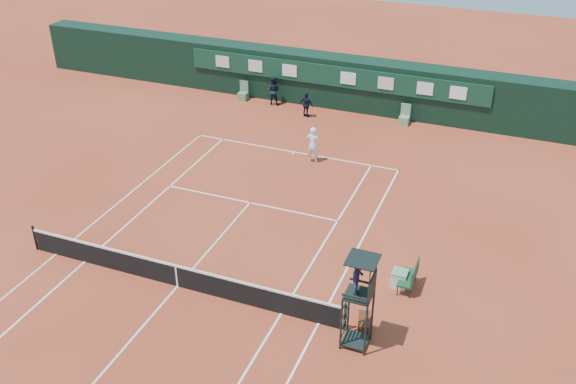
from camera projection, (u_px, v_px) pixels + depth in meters
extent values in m
plane|color=#A94228|center=(178.00, 286.00, 23.57)|extent=(90.00, 90.00, 0.00)
cube|color=silver|center=(294.00, 152.00, 33.13)|extent=(11.05, 0.08, 0.01)
cube|color=white|center=(319.00, 323.00, 21.82)|extent=(0.08, 23.85, 0.01)
cube|color=silver|center=(56.00, 254.00, 25.31)|extent=(0.08, 23.85, 0.01)
cube|color=white|center=(281.00, 313.00, 22.26)|extent=(0.08, 23.85, 0.01)
cube|color=white|center=(85.00, 262.00, 24.87)|extent=(0.08, 23.85, 0.01)
cube|color=white|center=(250.00, 203.00, 28.72)|extent=(8.31, 0.08, 0.01)
cube|color=silver|center=(178.00, 286.00, 23.57)|extent=(0.08, 12.88, 0.01)
cube|color=silver|center=(293.00, 153.00, 33.01)|extent=(0.08, 0.30, 0.01)
cube|color=black|center=(177.00, 276.00, 23.34)|extent=(12.60, 0.04, 0.90)
cube|color=white|center=(176.00, 266.00, 23.10)|extent=(12.80, 0.06, 0.08)
cube|color=white|center=(177.00, 276.00, 23.34)|extent=(0.06, 0.05, 0.92)
cylinder|color=black|center=(345.00, 318.00, 21.26)|extent=(0.10, 0.10, 1.10)
cylinder|color=black|center=(35.00, 238.00, 25.33)|extent=(0.10, 0.10, 1.10)
cube|color=black|center=(336.00, 81.00, 37.91)|extent=(40.00, 1.50, 3.00)
cube|color=#103A27|center=(332.00, 76.00, 36.96)|extent=(18.00, 0.10, 1.20)
cube|color=silver|center=(222.00, 62.00, 39.13)|extent=(0.90, 0.04, 0.70)
cube|color=silver|center=(255.00, 66.00, 38.43)|extent=(0.90, 0.04, 0.70)
cube|color=white|center=(289.00, 71.00, 37.73)|extent=(0.90, 0.04, 0.70)
cube|color=white|center=(348.00, 78.00, 36.58)|extent=(0.90, 0.04, 0.70)
cube|color=silver|center=(386.00, 83.00, 35.88)|extent=(0.90, 0.04, 0.70)
cube|color=white|center=(425.00, 89.00, 35.18)|extent=(0.90, 0.04, 0.70)
cube|color=white|center=(458.00, 93.00, 34.61)|extent=(0.90, 0.04, 0.70)
cube|color=#558259|center=(243.00, 96.00, 39.25)|extent=(0.55, 0.50, 0.46)
cube|color=#54805B|center=(244.00, 86.00, 39.14)|extent=(0.55, 0.06, 0.70)
cube|color=#63976B|center=(404.00, 120.00, 36.07)|extent=(0.55, 0.50, 0.46)
cube|color=#609369|center=(406.00, 110.00, 35.96)|extent=(0.55, 0.06, 0.70)
cylinder|color=black|center=(341.00, 325.00, 20.28)|extent=(0.07, 0.07, 2.00)
cylinder|color=black|center=(348.00, 310.00, 20.92)|extent=(0.07, 0.07, 2.00)
cylinder|color=black|center=(366.00, 331.00, 20.03)|extent=(0.07, 0.07, 2.00)
cylinder|color=black|center=(372.00, 316.00, 20.67)|extent=(0.07, 0.07, 2.00)
cube|color=black|center=(359.00, 295.00, 19.95)|extent=(0.85, 0.85, 0.08)
cube|color=black|center=(372.00, 287.00, 19.62)|extent=(0.06, 0.85, 0.80)
cube|color=black|center=(355.00, 298.00, 19.51)|extent=(0.85, 0.05, 0.06)
cube|color=black|center=(363.00, 282.00, 20.19)|extent=(0.85, 0.05, 0.06)
cylinder|color=black|center=(369.00, 283.00, 19.07)|extent=(0.04, 0.04, 1.00)
cylinder|color=black|center=(376.00, 268.00, 19.72)|extent=(0.04, 0.04, 1.00)
cube|color=black|center=(363.00, 260.00, 19.26)|extent=(0.95, 0.95, 0.04)
cube|color=black|center=(355.00, 340.00, 20.90)|extent=(0.80, 0.80, 0.05)
cube|color=black|center=(344.00, 331.00, 20.90)|extent=(0.04, 0.80, 0.04)
cube|color=black|center=(345.00, 322.00, 20.70)|extent=(0.04, 0.80, 0.04)
cube|color=black|center=(345.00, 312.00, 20.50)|extent=(0.04, 0.80, 0.04)
cube|color=black|center=(346.00, 303.00, 20.30)|extent=(0.04, 0.80, 0.04)
imported|color=#1C1B36|center=(358.00, 277.00, 19.63)|extent=(0.47, 0.82, 1.28)
cube|color=#193E26|center=(407.00, 278.00, 23.26)|extent=(0.55, 1.20, 0.08)
cube|color=#193E23|center=(415.00, 272.00, 23.01)|extent=(0.06, 1.20, 0.60)
cylinder|color=black|center=(397.00, 291.00, 23.01)|extent=(0.04, 0.04, 0.41)
cylinder|color=black|center=(409.00, 294.00, 22.87)|extent=(0.04, 0.04, 0.41)
cylinder|color=black|center=(404.00, 273.00, 23.90)|extent=(0.04, 0.04, 0.41)
cylinder|color=black|center=(416.00, 276.00, 23.76)|extent=(0.04, 0.04, 0.41)
cube|color=black|center=(364.00, 322.00, 21.63)|extent=(0.56, 0.93, 0.33)
cube|color=silver|center=(399.00, 279.00, 23.45)|extent=(0.55, 0.55, 0.60)
cube|color=#5E906C|center=(400.00, 272.00, 23.29)|extent=(0.57, 0.57, 0.05)
sphere|color=yellow|center=(293.00, 163.00, 31.97)|extent=(0.07, 0.07, 0.07)
imported|color=white|center=(313.00, 144.00, 31.78)|extent=(0.70, 0.48, 1.86)
imported|color=black|center=(273.00, 91.00, 38.33)|extent=(0.85, 0.67, 1.73)
imported|color=black|center=(306.00, 105.00, 36.73)|extent=(0.92, 0.57, 1.47)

